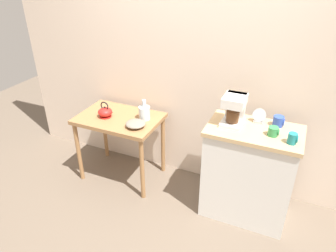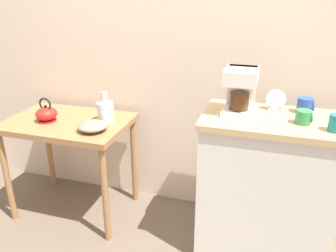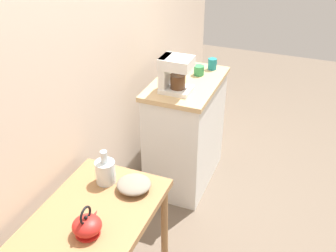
% 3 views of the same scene
% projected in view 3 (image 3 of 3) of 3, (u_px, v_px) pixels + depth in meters
% --- Properties ---
extents(ground_plane, '(8.00, 8.00, 0.00)m').
position_uv_depth(ground_plane, '(156.00, 225.00, 3.01)').
color(ground_plane, '#6B5B4C').
extents(back_wall, '(4.40, 0.10, 2.80)m').
position_uv_depth(back_wall, '(96.00, 34.00, 2.51)').
color(back_wall, beige).
rests_on(back_wall, ground_plane).
extents(wooden_table, '(0.84, 0.57, 0.73)m').
position_uv_depth(wooden_table, '(94.00, 228.00, 2.13)').
color(wooden_table, '#9E7044').
rests_on(wooden_table, ground_plane).
extents(kitchen_counter, '(0.79, 0.48, 0.92)m').
position_uv_depth(kitchen_counter, '(185.00, 132.00, 3.29)').
color(kitchen_counter, white).
rests_on(kitchen_counter, ground_plane).
extents(bowl_stoneware, '(0.19, 0.19, 0.06)m').
position_uv_depth(bowl_stoneware, '(134.00, 185.00, 2.23)').
color(bowl_stoneware, gray).
rests_on(bowl_stoneware, wooden_table).
extents(teakettle, '(0.18, 0.15, 0.17)m').
position_uv_depth(teakettle, '(87.00, 225.00, 1.93)').
color(teakettle, red).
rests_on(teakettle, wooden_table).
extents(glass_carafe_vase, '(0.11, 0.11, 0.21)m').
position_uv_depth(glass_carafe_vase, '(105.00, 171.00, 2.27)').
color(glass_carafe_vase, silver).
rests_on(glass_carafe_vase, wooden_table).
extents(coffee_maker, '(0.18, 0.22, 0.26)m').
position_uv_depth(coffee_maker, '(174.00, 73.00, 2.83)').
color(coffee_maker, white).
rests_on(coffee_maker, kitchen_counter).
extents(mug_blue, '(0.09, 0.09, 0.09)m').
position_uv_depth(mug_blue, '(178.00, 65.00, 3.20)').
color(mug_blue, '#2D4CAD').
rests_on(mug_blue, kitchen_counter).
extents(mug_tall_green, '(0.09, 0.08, 0.08)m').
position_uv_depth(mug_tall_green, '(199.00, 70.00, 3.14)').
color(mug_tall_green, '#338C4C').
rests_on(mug_tall_green, kitchen_counter).
extents(mug_dark_teal, '(0.08, 0.07, 0.09)m').
position_uv_depth(mug_dark_teal, '(212.00, 64.00, 3.23)').
color(mug_dark_teal, teal).
rests_on(mug_dark_teal, kitchen_counter).
extents(table_clock, '(0.11, 0.06, 0.13)m').
position_uv_depth(table_clock, '(171.00, 72.00, 3.07)').
color(table_clock, '#B2B5BA').
rests_on(table_clock, kitchen_counter).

